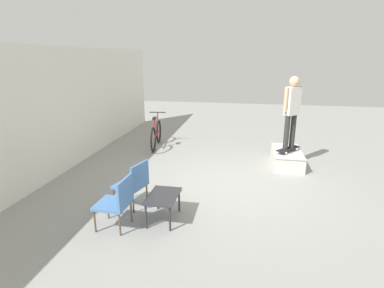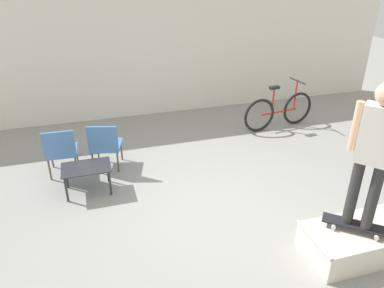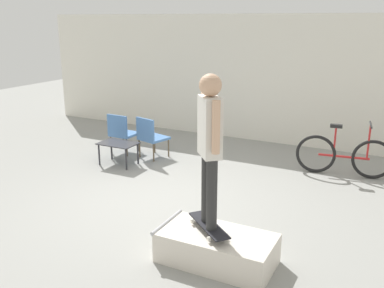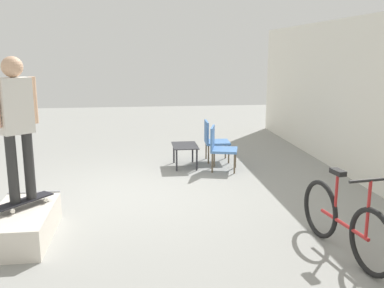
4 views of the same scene
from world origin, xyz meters
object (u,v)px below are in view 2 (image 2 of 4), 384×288
at_px(patio_chair_right, 105,144).
at_px(person_skater, 375,146).
at_px(bicycle, 279,111).
at_px(coffee_table, 87,170).
at_px(patio_chair_left, 61,149).
at_px(skate_ramp_box, 359,240).
at_px(skateboard_on_ramp, 356,225).

bearing_deg(patio_chair_right, person_skater, 147.16).
relative_size(patio_chair_right, bicycle, 0.51).
height_order(coffee_table, patio_chair_left, patio_chair_left).
distance_m(skate_ramp_box, patio_chair_right, 4.29).
bearing_deg(skate_ramp_box, skateboard_on_ramp, 176.38).
xyz_separation_m(coffee_table, bicycle, (4.19, 1.42, 0.00)).
distance_m(coffee_table, patio_chair_left, 0.78).
height_order(skate_ramp_box, coffee_table, coffee_table).
bearing_deg(skateboard_on_ramp, patio_chair_left, 178.86).
bearing_deg(coffee_table, skateboard_on_ramp, -37.68).
bearing_deg(coffee_table, person_skater, -37.68).
relative_size(skateboard_on_ramp, patio_chair_left, 0.82).
relative_size(skate_ramp_box, coffee_table, 1.85).
distance_m(patio_chair_right, bicycle, 3.91).
distance_m(person_skater, patio_chair_right, 4.33).
xyz_separation_m(skateboard_on_ramp, patio_chair_left, (-3.55, 3.11, 0.03)).
relative_size(coffee_table, patio_chair_right, 0.86).
distance_m(skate_ramp_box, person_skater, 1.38).
bearing_deg(skate_ramp_box, patio_chair_right, 133.08).
relative_size(skate_ramp_box, skateboard_on_ramp, 1.93).
bearing_deg(patio_chair_right, patio_chair_left, 15.37).
bearing_deg(patio_chair_left, coffee_table, 122.50).
bearing_deg(skate_ramp_box, coffee_table, 143.20).
relative_size(coffee_table, patio_chair_left, 0.86).
bearing_deg(person_skater, patio_chair_left, -171.70).
xyz_separation_m(person_skater, coffee_table, (-3.17, 2.45, -1.17)).
relative_size(skate_ramp_box, person_skater, 0.78).
bearing_deg(bicycle, skateboard_on_ramp, -112.53).
relative_size(patio_chair_left, patio_chair_right, 1.00).
height_order(person_skater, coffee_table, person_skater).
xyz_separation_m(coffee_table, patio_chair_right, (0.36, 0.67, 0.11)).
relative_size(skate_ramp_box, patio_chair_right, 1.59).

